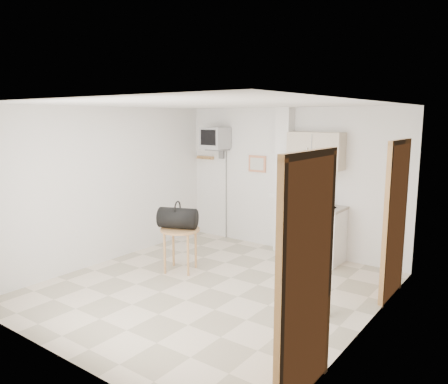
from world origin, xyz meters
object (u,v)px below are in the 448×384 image
Objects in this scene: duffel_bag at (178,218)px; water_bottle at (324,302)px; round_table at (180,235)px; crt_television at (215,139)px.

water_bottle is (2.47, -0.16, -0.65)m from duffel_bag.
duffel_bag is at bearing 174.54° from round_table.
round_table is at bearing -26.51° from duffel_bag.
round_table is 2.46m from water_bottle.
duffel_bag is at bearing -70.95° from crt_television.
duffel_bag is 1.67× the size of water_bottle.
round_table is at bearing 176.33° from water_bottle.
round_table is 0.26m from duffel_bag.
crt_television is 3.32× the size of duffel_bag.
crt_television is 2.29m from round_table.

